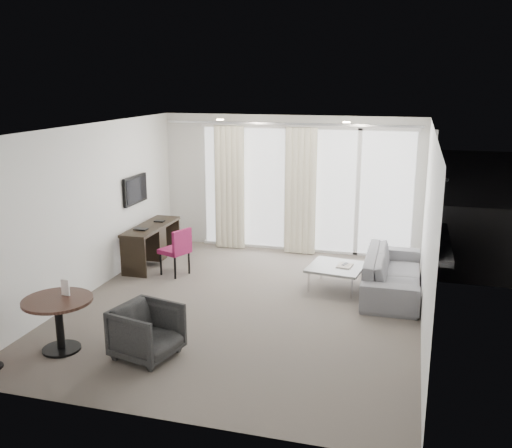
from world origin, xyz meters
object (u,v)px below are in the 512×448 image
(desk, at_px, (152,245))
(rattan_chair_a, at_px, (350,224))
(round_table, at_px, (60,325))
(coffee_table, at_px, (336,277))
(tub_armchair, at_px, (147,332))
(sofa, at_px, (393,273))
(desk_chair, at_px, (175,251))
(rattan_chair_b, at_px, (390,221))

(desk, xyz_separation_m, rattan_chair_a, (3.28, 2.31, 0.04))
(round_table, bearing_deg, coffee_table, 45.82)
(round_table, bearing_deg, desk, 96.56)
(tub_armchair, height_order, sofa, tub_armchair)
(tub_armchair, distance_m, coffee_table, 3.47)
(tub_armchair, distance_m, sofa, 4.07)
(round_table, xyz_separation_m, rattan_chair_a, (2.89, 5.70, 0.06))
(desk_chair, xyz_separation_m, sofa, (3.62, 0.15, -0.10))
(round_table, relative_size, rattan_chair_a, 1.06)
(desk_chair, relative_size, sofa, 0.38)
(desk_chair, xyz_separation_m, round_table, (-0.23, -2.99, -0.07))
(tub_armchair, bearing_deg, rattan_chair_b, -9.23)
(tub_armchair, xyz_separation_m, rattan_chair_a, (1.79, 5.57, 0.07))
(coffee_table, relative_size, sofa, 0.39)
(desk_chair, bearing_deg, desk, 168.12)
(desk, height_order, rattan_chair_a, rattan_chair_a)
(tub_armchair, height_order, coffee_table, tub_armchair)
(tub_armchair, relative_size, coffee_table, 0.85)
(tub_armchair, relative_size, rattan_chair_a, 0.90)
(tub_armchair, height_order, rattan_chair_a, rattan_chair_a)
(coffee_table, bearing_deg, rattan_chair_a, 91.56)
(rattan_chair_b, bearing_deg, coffee_table, -123.77)
(desk, relative_size, desk_chair, 1.87)
(round_table, relative_size, rattan_chair_b, 1.13)
(rattan_chair_a, relative_size, rattan_chair_b, 1.07)
(desk_chair, relative_size, coffee_table, 0.99)
(desk_chair, height_order, rattan_chair_b, desk_chair)
(desk, bearing_deg, coffee_table, -5.81)
(tub_armchair, bearing_deg, round_table, 109.96)
(tub_armchair, bearing_deg, sofa, -29.11)
(desk, height_order, sofa, desk)
(tub_armchair, bearing_deg, desk_chair, 30.30)
(tub_armchair, height_order, rattan_chair_b, rattan_chair_b)
(desk_chair, distance_m, rattan_chair_b, 4.75)
(desk, height_order, rattan_chair_b, rattan_chair_b)
(coffee_table, xyz_separation_m, rattan_chair_b, (0.68, 3.23, 0.18))
(rattan_chair_a, bearing_deg, desk_chair, -138.27)
(desk_chair, relative_size, rattan_chair_b, 1.11)
(desk_chair, bearing_deg, sofa, 23.87)
(desk_chair, distance_m, rattan_chair_a, 3.80)
(round_table, xyz_separation_m, tub_armchair, (1.11, 0.13, -0.01))
(desk_chair, bearing_deg, rattan_chair_b, 65.40)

